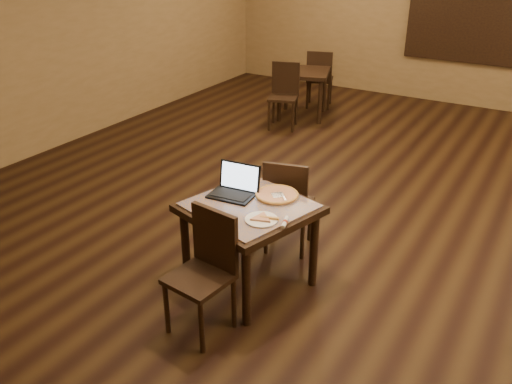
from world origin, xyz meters
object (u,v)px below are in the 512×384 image
Objects in this scene: laptop at (236,187)px; other_table_b at (303,79)px; pizza_pan at (277,196)px; chair_main_near at (206,265)px; other_table_b_chair_far at (319,76)px; other_table_b_chair_near at (284,91)px; chair_main_far at (287,201)px; tiled_table at (249,216)px.

other_table_b is (-1.49, 4.25, -0.21)m from laptop.
pizza_pan is (0.32, 0.13, -0.06)m from laptop.
chair_main_near is at bearing -79.87° from laptop.
other_table_b_chair_far is (-1.68, 5.54, 0.00)m from chair_main_near.
pizza_pan is 0.38× the size of other_table_b.
chair_main_near is 5.26m from other_table_b.
other_table_b_chair_near is at bearing 106.43° from laptop.
chair_main_near is 0.99× the size of other_table_b_chair_near.
laptop reaches higher than other_table_b_chair_far.
chair_main_far is 0.92× the size of other_table_b.
chair_main_near is at bearing -97.32° from pizza_pan.
laptop reaches higher than chair_main_near.
other_table_b_chair_far reaches higher than pizza_pan.
chair_main_near is 0.95× the size of other_table_b.
tiled_table is 1.18× the size of other_table_b_chair_far.
laptop is at bearing -86.34° from other_table_b_chair_near.
other_table_b_chair_near is (-1.84, 3.55, -0.22)m from pizza_pan.
tiled_table is 0.63m from chair_main_near.
tiled_table is 1.22× the size of chair_main_far.
tiled_table is 0.29m from pizza_pan.
other_table_b_chair_far is (0.03, 0.57, -0.08)m from other_table_b.
chair_main_far is (0.01, 1.24, -0.01)m from chair_main_near.
tiled_table is 4.16m from other_table_b_chair_near.
laptop reaches higher than other_table_b_chair_near.
tiled_table is 2.92× the size of laptop.
other_table_b_chair_near is at bearing 118.31° from chair_main_near.
laptop is 0.40× the size of other_table_b_chair_near.
other_table_b is (-1.70, 4.97, 0.08)m from chair_main_near.
other_table_b is (-1.81, 4.12, -0.15)m from pizza_pan.
laptop is (-0.22, -0.51, 0.30)m from chair_main_far.
other_table_b_chair_far is at bearing -83.02° from chair_main_far.
other_table_b_chair_near is (-1.74, 3.17, 0.02)m from chair_main_far.
other_table_b_chair_far is at bearing 68.45° from other_table_b.
tiled_table is 1.18× the size of other_table_b_chair_near.
other_table_b_chair_near reaches higher than tiled_table.
chair_main_far reaches higher than pizza_pan.
chair_main_far is 0.97× the size of other_table_b_chair_far.
other_table_b_chair_far is at bearing 68.45° from other_table_b_chair_near.
tiled_table is at bearing 97.79° from chair_main_near.
laptop is at bearing -89.41° from other_table_b.
other_table_b_chair_far is (0.05, 1.13, 0.00)m from other_table_b_chair_near.
pizza_pan is (0.11, 0.86, 0.23)m from chair_main_near.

